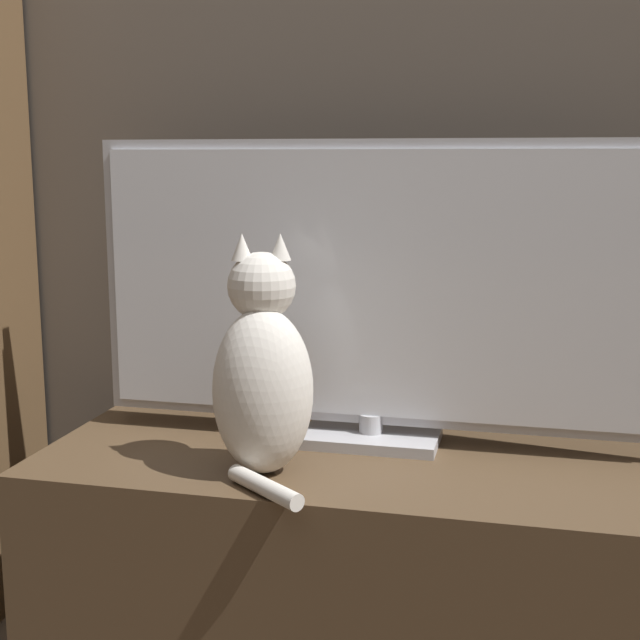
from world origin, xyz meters
TOP-DOWN VIEW (x-y plane):
  - tv_stand at (0.00, 0.93)m, footprint 1.10×0.50m
  - tv at (0.02, 1.01)m, footprint 1.03×0.15m
  - cat at (-0.13, 0.81)m, footprint 0.21×0.27m

SIDE VIEW (x-z plane):
  - tv_stand at x=0.00m, z-range 0.00..0.44m
  - cat at x=-0.13m, z-range 0.41..0.81m
  - tv at x=0.02m, z-range 0.45..1.00m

